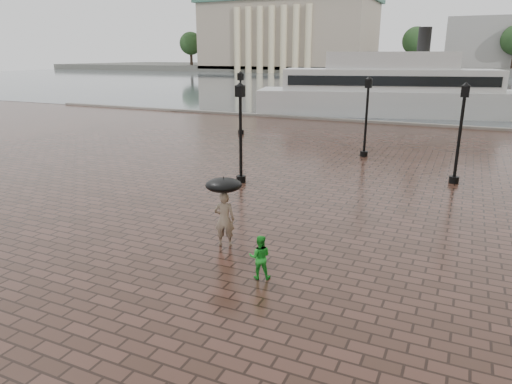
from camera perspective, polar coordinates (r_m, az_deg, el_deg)
ground at (r=10.54m, az=3.20°, el=-15.88°), size 300.00×300.00×0.00m
harbour_water at (r=100.49m, az=23.44°, el=12.23°), size 240.00×240.00×0.00m
quay_edge at (r=40.81m, az=20.20°, el=7.78°), size 80.00×0.60×0.30m
far_shore at (r=168.38m, az=24.39°, el=13.79°), size 300.00×60.00×2.00m
museum at (r=163.80m, az=4.14°, el=19.65°), size 57.00×32.50×26.00m
far_trees at (r=146.36m, az=24.60°, el=16.84°), size 188.00×8.00×13.50m
street_lamps at (r=26.54m, az=14.31°, el=9.02°), size 21.44×14.44×4.40m
adult_pedestrian at (r=13.98m, az=-3.98°, el=-3.42°), size 0.74×0.61×1.73m
child_pedestrian at (r=12.07m, az=0.48°, el=-8.13°), size 0.70×0.63×1.20m
ferry_near at (r=46.98m, az=16.11°, el=12.21°), size 25.46×12.02×8.12m
umbrella at (r=13.64m, az=-4.07°, el=0.88°), size 1.10×1.10×1.15m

